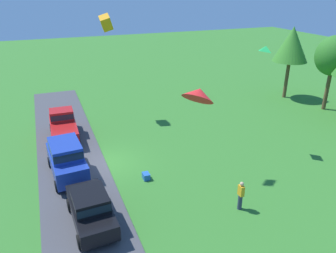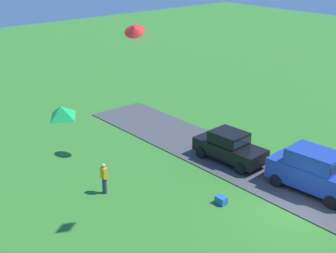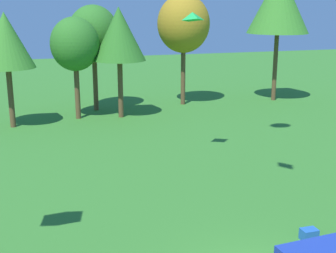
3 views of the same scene
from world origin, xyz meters
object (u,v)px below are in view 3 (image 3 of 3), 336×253
object	(u,v)px
cooler_box	(309,234)
tree_left_of_center	(119,34)
kite_diamond_mid_center	(192,16)
tree_center_back	(6,41)
tree_far_left	(279,2)
tree_right_of_center	(75,45)
tree_far_right	(93,34)
tree_lone_near	(184,24)

from	to	relation	value
cooler_box	tree_left_of_center	bearing A→B (deg)	97.79
kite_diamond_mid_center	tree_center_back	bearing A→B (deg)	131.53
tree_far_left	kite_diamond_mid_center	distance (m)	17.61
tree_right_of_center	tree_far_right	distance (m)	2.85
tree_right_of_center	tree_left_of_center	world-z (taller)	tree_left_of_center
tree_far_right	tree_left_of_center	world-z (taller)	tree_far_right
tree_left_of_center	tree_lone_near	bearing A→B (deg)	27.06
tree_far_left	cooler_box	world-z (taller)	tree_far_left
tree_right_of_center	tree_lone_near	bearing A→B (deg)	15.46
tree_lone_near	tree_far_left	distance (m)	8.02
tree_right_of_center	tree_lone_near	size ratio (longest dim) A/B	0.82
tree_far_right	tree_far_left	world-z (taller)	tree_far_left
tree_left_of_center	cooler_box	xyz separation A→B (m)	(2.68, -19.58, -5.64)
tree_far_left	kite_diamond_mid_center	size ratio (longest dim) A/B	12.27
tree_right_of_center	cooler_box	size ratio (longest dim) A/B	12.60
tree_left_of_center	tree_lone_near	distance (m)	6.36
tree_far_right	tree_far_left	size ratio (longest dim) A/B	0.74
tree_right_of_center	tree_far_left	xyz separation A→B (m)	(16.44, 1.74, 2.82)
kite_diamond_mid_center	tree_right_of_center	bearing A→B (deg)	111.83
tree_center_back	tree_lone_near	size ratio (longest dim) A/B	0.86
tree_lone_near	tree_right_of_center	bearing A→B (deg)	-164.54
tree_center_back	cooler_box	world-z (taller)	tree_center_back
tree_far_left	tree_center_back	bearing A→B (deg)	-172.10
tree_center_back	cooler_box	distance (m)	22.10
tree_left_of_center	kite_diamond_mid_center	bearing A→B (deg)	-82.01
tree_far_right	tree_lone_near	world-z (taller)	tree_lone_near
tree_left_of_center	tree_lone_near	world-z (taller)	tree_lone_near
tree_far_right	tree_lone_near	bearing A→B (deg)	0.82
tree_lone_near	cooler_box	distance (m)	23.47
tree_lone_near	tree_left_of_center	bearing A→B (deg)	-152.94
tree_far_right	tree_left_of_center	xyz separation A→B (m)	(1.37, -2.78, 0.08)
tree_right_of_center	cooler_box	world-z (taller)	tree_right_of_center
kite_diamond_mid_center	cooler_box	bearing A→B (deg)	-82.44
tree_far_right	tree_far_left	xyz separation A→B (m)	(14.83, -0.54, 2.25)
cooler_box	kite_diamond_mid_center	xyz separation A→B (m)	(-1.18, 8.91, 7.13)
cooler_box	kite_diamond_mid_center	bearing A→B (deg)	97.56
tree_center_back	cooler_box	size ratio (longest dim) A/B	13.23
tree_center_back	tree_far_right	world-z (taller)	tree_far_right
tree_left_of_center	kite_diamond_mid_center	distance (m)	10.87
tree_left_of_center	tree_far_right	bearing A→B (deg)	116.19
tree_far_right	kite_diamond_mid_center	xyz separation A→B (m)	(2.86, -13.45, 1.58)
kite_diamond_mid_center	tree_far_right	bearing A→B (deg)	102.03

